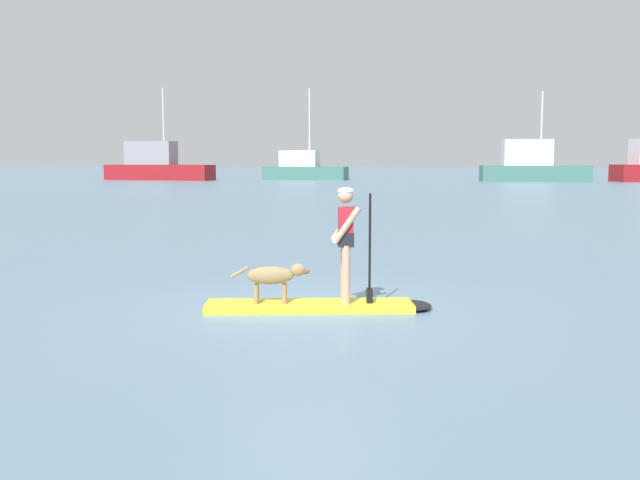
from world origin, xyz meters
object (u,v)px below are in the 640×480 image
(paddleboard, at_px, (325,306))
(dog, at_px, (274,276))
(moored_boat_outer, at_px, (157,166))
(person_paddler, at_px, (347,236))
(moored_boat_starboard, at_px, (532,166))
(moored_boat_center, at_px, (304,169))

(paddleboard, bearing_deg, dog, -169.47)
(paddleboard, bearing_deg, moored_boat_outer, 113.67)
(person_paddler, height_order, moored_boat_starboard, moored_boat_starboard)
(person_paddler, height_order, moored_boat_outer, moored_boat_outer)
(dog, relative_size, moored_boat_outer, 0.09)
(moored_boat_outer, bearing_deg, paddleboard, -66.33)
(person_paddler, bearing_deg, moored_boat_center, 100.67)
(dog, distance_m, moored_boat_center, 67.29)
(dog, distance_m, moored_boat_starboard, 64.74)
(person_paddler, distance_m, moored_boat_outer, 68.25)
(person_paddler, relative_size, moored_boat_starboard, 0.16)
(moored_boat_center, distance_m, moored_boat_starboard, 23.68)
(moored_boat_outer, distance_m, moored_boat_center, 15.68)
(moored_boat_center, relative_size, moored_boat_starboard, 0.91)
(person_paddler, bearing_deg, moored_boat_starboard, 80.10)
(person_paddler, bearing_deg, moored_boat_outer, 113.93)
(paddleboard, distance_m, person_paddler, 1.06)
(moored_boat_starboard, bearing_deg, paddleboard, -100.16)
(dog, height_order, moored_boat_starboard, moored_boat_starboard)
(paddleboard, height_order, moored_boat_outer, moored_boat_outer)
(moored_boat_center, height_order, moored_boat_starboard, moored_boat_center)
(dog, bearing_deg, moored_boat_center, 99.78)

